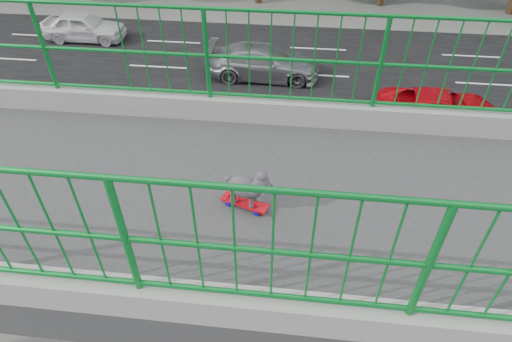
{
  "coord_description": "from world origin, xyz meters",
  "views": [
    {
      "loc": [
        3.2,
        -0.91,
        10.09
      ],
      "look_at": [
        -0.37,
        -1.31,
        7.01
      ],
      "focal_mm": 30.18,
      "sensor_mm": 36.0,
      "label": 1
    }
  ],
  "objects_px": {
    "car_2": "(440,109)",
    "skateboard": "(245,203)",
    "car_3": "(263,62)",
    "car_4": "(84,26)",
    "poodle": "(247,186)"
  },
  "relations": [
    {
      "from": "car_3",
      "to": "car_4",
      "type": "xyz_separation_m",
      "value": [
        -3.2,
        -10.26,
        -0.01
      ]
    },
    {
      "from": "car_2",
      "to": "skateboard",
      "type": "bearing_deg",
      "value": 153.67
    },
    {
      "from": "car_4",
      "to": "car_2",
      "type": "bearing_deg",
      "value": -109.79
    },
    {
      "from": "car_2",
      "to": "car_4",
      "type": "bearing_deg",
      "value": 70.21
    },
    {
      "from": "car_2",
      "to": "car_3",
      "type": "height_order",
      "value": "car_3"
    },
    {
      "from": "car_2",
      "to": "car_3",
      "type": "distance_m",
      "value": 8.18
    },
    {
      "from": "poodle",
      "to": "car_4",
      "type": "distance_m",
      "value": 23.18
    },
    {
      "from": "car_2",
      "to": "car_3",
      "type": "relative_size",
      "value": 0.94
    },
    {
      "from": "poodle",
      "to": "car_3",
      "type": "distance_m",
      "value": 17.13
    },
    {
      "from": "skateboard",
      "to": "car_3",
      "type": "bearing_deg",
      "value": -156.56
    },
    {
      "from": "skateboard",
      "to": "car_2",
      "type": "relative_size",
      "value": 0.1
    },
    {
      "from": "skateboard",
      "to": "car_3",
      "type": "distance_m",
      "value": 17.03
    },
    {
      "from": "poodle",
      "to": "car_2",
      "type": "relative_size",
      "value": 0.1
    },
    {
      "from": "skateboard",
      "to": "poodle",
      "type": "height_order",
      "value": "poodle"
    },
    {
      "from": "car_4",
      "to": "car_3",
      "type": "bearing_deg",
      "value": -107.32
    }
  ]
}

